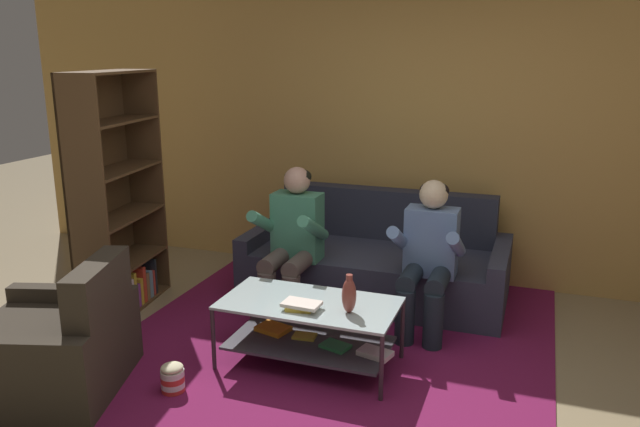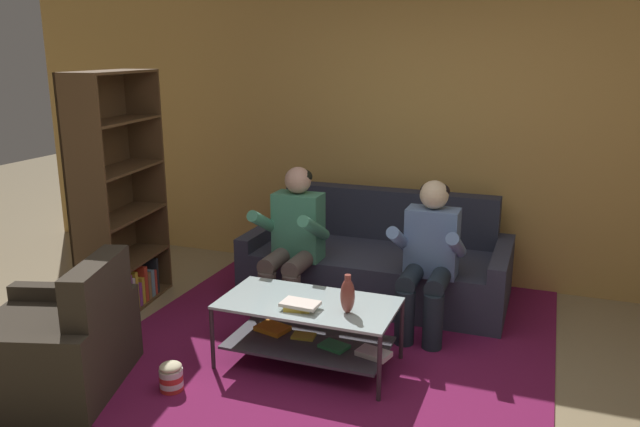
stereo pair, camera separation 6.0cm
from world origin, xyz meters
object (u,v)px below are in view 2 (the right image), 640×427
object	(u,v)px
person_seated_right	(429,253)
book_stack	(299,305)
couch	(378,264)
person_seated_left	(293,236)
armchair	(54,347)
coffee_table	(309,324)
vase	(348,295)
bookshelf	(117,221)
popcorn_tub	(171,377)

from	to	relation	value
person_seated_right	book_stack	distance (m)	1.12
couch	person_seated_left	bearing A→B (deg)	-132.90
person_seated_right	armchair	world-z (taller)	person_seated_right
coffee_table	vase	world-z (taller)	vase
bookshelf	person_seated_left	bearing A→B (deg)	16.21
armchair	popcorn_tub	world-z (taller)	armchair
person_seated_right	bookshelf	size ratio (longest dim) A/B	0.60
person_seated_left	couch	bearing A→B (deg)	47.10
vase	armchair	distance (m)	1.83
person_seated_right	vase	bearing A→B (deg)	-111.50
couch	person_seated_right	xyz separation A→B (m)	(0.53, -0.58, 0.34)
vase	armchair	bearing A→B (deg)	-155.74
vase	book_stack	xyz separation A→B (m)	(-0.30, -0.05, -0.09)
book_stack	armchair	distance (m)	1.53
coffee_table	book_stack	xyz separation A→B (m)	(-0.02, -0.13, 0.18)
person_seated_right	popcorn_tub	size ratio (longest dim) A/B	5.91
couch	book_stack	xyz separation A→B (m)	(-0.11, -1.48, 0.20)
bookshelf	vase	bearing A→B (deg)	-12.56
couch	book_stack	world-z (taller)	couch
person_seated_left	armchair	xyz separation A→B (m)	(-0.92, -1.60, -0.36)
person_seated_left	popcorn_tub	bearing A→B (deg)	-99.12
armchair	vase	bearing A→B (deg)	24.26
person_seated_left	vase	size ratio (longest dim) A/B	4.61
vase	book_stack	distance (m)	0.32
book_stack	bookshelf	size ratio (longest dim) A/B	0.13
popcorn_tub	vase	bearing A→B (deg)	29.44
book_stack	armchair	world-z (taller)	armchair
book_stack	bookshelf	xyz separation A→B (m)	(-1.78, 0.52, 0.24)
person_seated_left	vase	distance (m)	1.13
vase	armchair	world-z (taller)	armchair
coffee_table	person_seated_left	bearing A→B (deg)	119.61
person_seated_left	person_seated_right	size ratio (longest dim) A/B	1.03
person_seated_right	popcorn_tub	bearing A→B (deg)	-132.81
couch	coffee_table	world-z (taller)	couch
couch	person_seated_right	world-z (taller)	person_seated_right
book_stack	popcorn_tub	distance (m)	0.90
bookshelf	popcorn_tub	xyz separation A→B (m)	(1.13, -1.00, -0.62)
vase	popcorn_tub	xyz separation A→B (m)	(-0.96, -0.54, -0.47)
couch	vase	world-z (taller)	couch
person_seated_right	book_stack	size ratio (longest dim) A/B	4.64
coffee_table	vase	size ratio (longest dim) A/B	4.58
book_stack	couch	bearing A→B (deg)	85.93
couch	bookshelf	world-z (taller)	bookshelf
couch	person_seated_right	size ratio (longest dim) A/B	1.92
coffee_table	couch	bearing A→B (deg)	86.30
person_seated_left	person_seated_right	distance (m)	1.07
person_seated_left	vase	world-z (taller)	person_seated_left
vase	popcorn_tub	bearing A→B (deg)	-150.56
coffee_table	person_seated_right	bearing A→B (deg)	51.52
book_stack	coffee_table	bearing A→B (deg)	81.94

